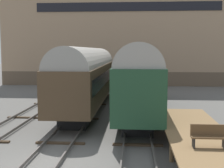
# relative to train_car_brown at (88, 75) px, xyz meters

# --- Properties ---
(ground_plane) EXTENTS (200.00, 200.00, 0.00)m
(ground_plane) POSITION_rel_train_car_brown_xyz_m (0.00, -12.67, -2.92)
(ground_plane) COLOR #56544F
(track_middle) EXTENTS (2.60, 60.00, 0.26)m
(track_middle) POSITION_rel_train_car_brown_xyz_m (0.00, -12.67, -2.78)
(track_middle) COLOR #4C4742
(track_middle) RESTS_ON ground
(track_right) EXTENTS (2.60, 60.00, 0.26)m
(track_right) POSITION_rel_train_car_brown_xyz_m (4.05, -12.67, -2.78)
(track_right) COLOR #4C4742
(track_right) RESTS_ON ground
(train_car_brown) EXTENTS (2.98, 17.48, 5.14)m
(train_car_brown) POSITION_rel_train_car_brown_xyz_m (0.00, 0.00, 0.00)
(train_car_brown) COLOR black
(train_car_brown) RESTS_ON ground
(train_car_green) EXTENTS (2.85, 18.83, 5.31)m
(train_car_green) POSITION_rel_train_car_brown_xyz_m (4.05, -0.85, 0.13)
(train_car_green) COLOR black
(train_car_green) RESTS_ON ground
(station_platform) EXTENTS (2.95, 14.34, 1.03)m
(station_platform) POSITION_rel_train_car_brown_xyz_m (6.84, -11.88, -1.97)
(station_platform) COLOR brown
(station_platform) RESTS_ON ground
(bench) EXTENTS (1.40, 0.40, 0.91)m
(bench) POSITION_rel_train_car_brown_xyz_m (6.82, -12.99, -1.40)
(bench) COLOR brown
(bench) RESTS_ON station_platform
(warehouse_building) EXTENTS (35.76, 12.91, 19.66)m
(warehouse_building) POSITION_rel_train_car_brown_xyz_m (2.76, 24.13, 6.91)
(warehouse_building) COLOR brown
(warehouse_building) RESTS_ON ground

